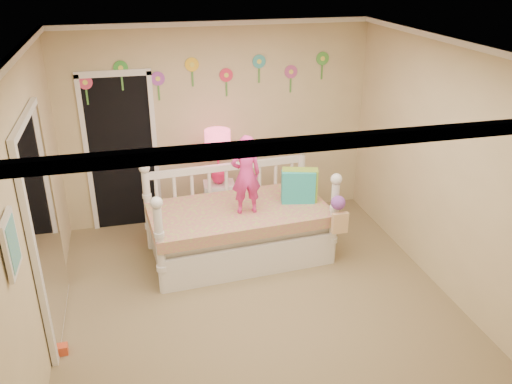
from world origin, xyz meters
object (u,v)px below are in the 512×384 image
object	(u,v)px
child	(246,175)
table_lamp	(218,149)
daybed	(239,213)
nightstand	(220,206)

from	to	relation	value
child	table_lamp	distance (m)	0.86
daybed	table_lamp	distance (m)	0.91
daybed	child	distance (m)	0.54
nightstand	child	bearing A→B (deg)	-73.81
child	table_lamp	world-z (taller)	child
daybed	table_lamp	bearing A→B (deg)	93.96
daybed	table_lamp	world-z (taller)	table_lamp
child	nightstand	world-z (taller)	child
daybed	nightstand	world-z (taller)	daybed
table_lamp	child	bearing A→B (deg)	-79.11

